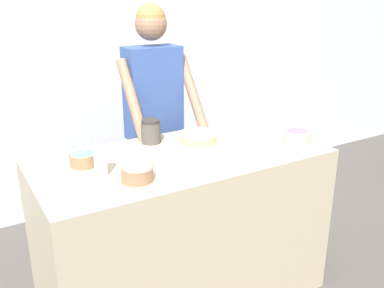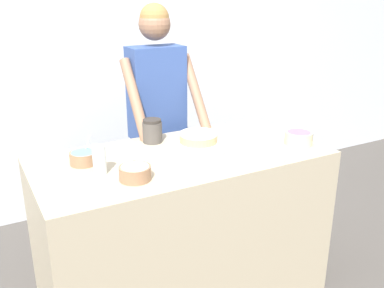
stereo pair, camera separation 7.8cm
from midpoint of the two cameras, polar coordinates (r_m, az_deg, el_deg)
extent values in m
cube|color=silver|center=(3.51, -13.72, 11.82)|extent=(10.00, 0.05, 2.60)
cube|color=tan|center=(2.51, -2.16, -11.17)|extent=(1.58, 0.76, 0.91)
cylinder|color=#2D2D38|center=(3.05, -6.92, -6.56)|extent=(0.11, 0.11, 0.81)
cylinder|color=#2D2D38|center=(3.11, -4.21, -5.93)|extent=(0.11, 0.11, 0.81)
cube|color=#334C8C|center=(2.84, -6.01, 6.73)|extent=(0.36, 0.20, 0.61)
cylinder|color=#8E664C|center=(2.61, -8.67, 5.37)|extent=(0.06, 0.38, 0.51)
cylinder|color=#8E664C|center=(2.79, -0.63, 6.50)|extent=(0.06, 0.38, 0.51)
sphere|color=#8E664C|center=(2.78, -6.34, 15.59)|extent=(0.20, 0.20, 0.20)
sphere|color=olive|center=(2.78, -6.37, 16.32)|extent=(0.19, 0.19, 0.19)
cylinder|color=silver|center=(2.36, -0.13, -0.89)|extent=(0.29, 0.29, 0.01)
cylinder|color=white|center=(2.35, -0.14, -0.27)|extent=(0.22, 0.22, 0.04)
cylinder|color=#DBB275|center=(2.33, -0.14, 0.76)|extent=(0.21, 0.21, 0.04)
cylinder|color=white|center=(2.32, -0.14, 1.40)|extent=(0.21, 0.21, 0.01)
cylinder|color=#936B4C|center=(2.01, -8.40, -3.97)|extent=(0.15, 0.15, 0.07)
cylinder|color=white|center=(2.00, -8.44, -3.26)|extent=(0.13, 0.13, 0.01)
cylinder|color=silver|center=(2.04, -8.69, -1.95)|extent=(0.07, 0.02, 0.16)
cylinder|color=#936B4C|center=(2.24, -15.23, -2.01)|extent=(0.14, 0.14, 0.06)
cylinder|color=#60B7E0|center=(2.23, -15.28, -1.39)|extent=(0.12, 0.12, 0.01)
cylinder|color=silver|center=(2.27, -14.89, -0.53)|extent=(0.05, 0.04, 0.13)
cylinder|color=beige|center=(2.54, 12.92, 0.91)|extent=(0.16, 0.16, 0.07)
cylinder|color=#9E66B7|center=(2.53, 12.97, 1.58)|extent=(0.13, 0.13, 0.01)
cylinder|color=silver|center=(2.08, -13.13, -2.25)|extent=(0.06, 0.06, 0.14)
cylinder|color=silver|center=(2.29, 8.03, -1.65)|extent=(0.27, 0.27, 0.01)
cylinder|color=#4C4742|center=(2.49, -6.40, 1.50)|extent=(0.11, 0.11, 0.12)
cylinder|color=#322D28|center=(2.47, -6.46, 3.03)|extent=(0.10, 0.10, 0.02)
camera|label=1|loc=(0.04, -90.98, -0.35)|focal=40.00mm
camera|label=2|loc=(0.04, 89.02, 0.35)|focal=40.00mm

